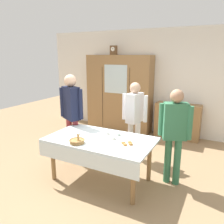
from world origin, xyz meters
TOP-DOWN VIEW (x-y plane):
  - ground_plane at (0.00, 0.00)m, footprint 12.00×12.00m
  - back_wall at (0.00, 2.65)m, footprint 6.40×0.10m
  - dining_table at (0.00, -0.23)m, footprint 1.72×0.98m
  - wall_cabinet at (-0.90, 2.35)m, footprint 1.81×0.46m
  - mantel_clock at (-1.07, 2.35)m, footprint 0.18×0.11m
  - bookshelf_low at (0.70, 2.41)m, footprint 1.09×0.35m
  - book_stack at (0.70, 2.41)m, footprint 0.16×0.22m
  - tea_cup_near_left at (0.19, -0.14)m, footprint 0.13×0.13m
  - tea_cup_near_right at (0.18, 0.06)m, footprint 0.13×0.13m
  - tea_cup_far_right at (-0.00, 0.02)m, footprint 0.13×0.13m
  - bread_basket at (-0.22, -0.54)m, footprint 0.24×0.24m
  - pastry_plate at (0.49, -0.25)m, footprint 0.28×0.28m
  - spoon_near_right at (-0.60, -0.44)m, footprint 0.12×0.02m
  - spoon_mid_left at (-0.32, -0.33)m, footprint 0.12×0.02m
  - spoon_far_left at (0.67, -0.46)m, footprint 0.12×0.02m
  - person_behind_table_right at (-0.89, 0.22)m, footprint 0.52×0.33m
  - person_near_right_end at (0.16, 0.84)m, footprint 0.52×0.39m
  - person_by_cabinet at (1.07, 0.26)m, footprint 0.52×0.33m

SIDE VIEW (x-z plane):
  - ground_plane at x=0.00m, z-range 0.00..0.00m
  - bookshelf_low at x=0.70m, z-range 0.00..0.88m
  - dining_table at x=0.00m, z-range 0.27..1.01m
  - spoon_near_right at x=-0.60m, z-range 0.74..0.75m
  - spoon_mid_left at x=-0.32m, z-range 0.74..0.75m
  - spoon_far_left at x=0.67m, z-range 0.74..0.75m
  - pastry_plate at x=0.49m, z-range 0.73..0.78m
  - tea_cup_far_right at x=0.00m, z-range 0.74..0.80m
  - tea_cup_near_left at x=0.19m, z-range 0.74..0.80m
  - tea_cup_near_right at x=0.18m, z-range 0.74..0.80m
  - bread_basket at x=-0.22m, z-range 0.70..0.86m
  - book_stack at x=0.70m, z-range 0.88..0.99m
  - person_near_right_end at x=0.16m, z-range 0.16..1.71m
  - person_by_cabinet at x=1.07m, z-range 0.16..1.71m
  - wall_cabinet at x=-0.90m, z-range 0.00..2.05m
  - person_behind_table_right at x=-0.89m, z-range 0.19..1.89m
  - back_wall at x=0.00m, z-range 0.00..2.70m
  - mantel_clock at x=-1.07m, z-range 2.05..2.29m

